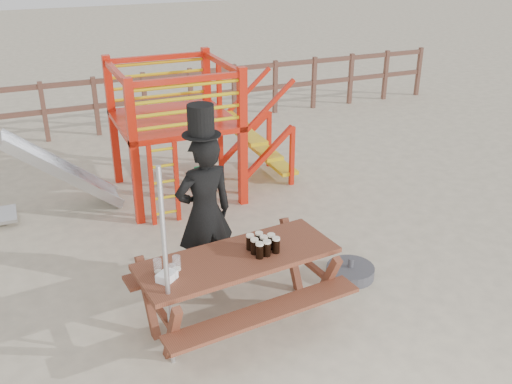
% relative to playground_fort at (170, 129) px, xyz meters
% --- Properties ---
extents(ground, '(60.00, 60.00, 0.00)m').
position_rel_playground_fort_xyz_m(ground, '(-0.12, -3.58, -1.07)').
color(ground, '#C1B396').
rests_on(ground, ground).
extents(back_fence, '(15.09, 0.09, 1.20)m').
position_rel_playground_fort_xyz_m(back_fence, '(-0.12, 3.42, -0.34)').
color(back_fence, brown).
rests_on(back_fence, ground).
extents(playground_fort, '(4.71, 1.84, 2.10)m').
position_rel_playground_fort_xyz_m(playground_fort, '(0.00, 0.00, 0.00)').
color(playground_fort, red).
rests_on(playground_fort, ground).
extents(picnic_table, '(2.19, 1.62, 0.80)m').
position_rel_playground_fort_xyz_m(picnic_table, '(-0.27, -3.47, -0.57)').
color(picnic_table, brown).
rests_on(picnic_table, ground).
extents(man_with_hat, '(0.72, 0.51, 2.19)m').
position_rel_playground_fort_xyz_m(man_with_hat, '(-0.35, -2.67, -0.09)').
color(man_with_hat, black).
rests_on(man_with_hat, ground).
extents(metal_pole, '(0.05, 0.05, 2.05)m').
position_rel_playground_fort_xyz_m(metal_pole, '(-1.10, -3.82, -0.05)').
color(metal_pole, '#B2B2B7').
rests_on(metal_pole, ground).
extents(parasol_base, '(0.58, 0.58, 0.24)m').
position_rel_playground_fort_xyz_m(parasol_base, '(1.29, -3.20, -1.00)').
color(parasol_base, '#3C3C41').
rests_on(parasol_base, ground).
extents(paper_bag, '(0.23, 0.22, 0.08)m').
position_rel_playground_fort_xyz_m(paper_bag, '(-1.05, -3.61, -0.23)').
color(paper_bag, white).
rests_on(paper_bag, picnic_table).
extents(stout_pints, '(0.30, 0.29, 0.17)m').
position_rel_playground_fort_xyz_m(stout_pints, '(-0.00, -3.49, -0.19)').
color(stout_pints, black).
rests_on(stout_pints, picnic_table).
extents(empty_glasses, '(0.26, 0.23, 0.15)m').
position_rel_playground_fort_xyz_m(empty_glasses, '(-1.00, -3.51, -0.21)').
color(empty_glasses, silver).
rests_on(empty_glasses, picnic_table).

